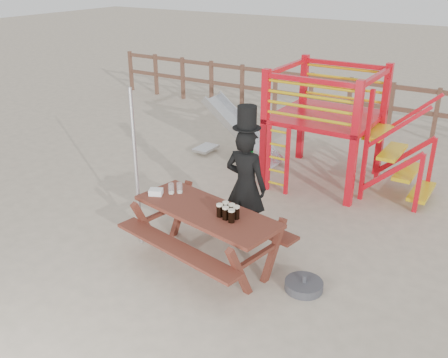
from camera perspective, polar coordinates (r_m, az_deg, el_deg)
ground at (r=6.75m, az=-2.38°, el=-10.02°), size 60.00×60.00×0.00m
back_fence at (r=12.41m, az=16.35°, el=8.71°), size 15.09×0.09×1.20m
playground_fort at (r=9.15m, az=11.02°, el=6.27°), size 4.71×1.84×2.10m
picnic_table at (r=6.61m, az=-1.99°, el=-5.74°), size 2.24×1.73×0.78m
man_with_hat at (r=6.95m, az=2.50°, el=-0.48°), size 0.63×0.42×2.01m
metal_pole at (r=6.87m, az=-10.00°, el=1.02°), size 0.05×0.05×2.27m
parasol_base at (r=6.38m, az=9.11°, el=-11.92°), size 0.48×0.48×0.20m
paper_bag at (r=6.93m, az=-7.79°, el=-1.48°), size 0.22×0.20×0.08m
stout_pints at (r=6.24m, az=0.50°, el=-3.74°), size 0.29×0.23×0.17m
empty_glasses at (r=6.93m, az=-5.58°, el=-1.10°), size 0.17×0.16×0.15m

